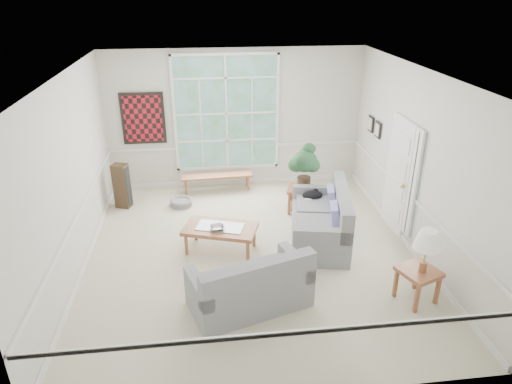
% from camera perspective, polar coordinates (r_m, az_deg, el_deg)
% --- Properties ---
extents(floor, '(5.50, 6.00, 0.01)m').
position_cam_1_polar(floor, '(7.85, -0.55, -7.65)').
color(floor, beige).
rests_on(floor, ground).
extents(ceiling, '(5.50, 6.00, 0.02)m').
position_cam_1_polar(ceiling, '(6.73, -0.66, 14.46)').
color(ceiling, white).
rests_on(ceiling, ground).
extents(wall_back, '(5.50, 0.02, 3.00)m').
position_cam_1_polar(wall_back, '(9.99, -2.55, 9.05)').
color(wall_back, silver).
rests_on(wall_back, ground).
extents(wall_front, '(5.50, 0.02, 3.00)m').
position_cam_1_polar(wall_front, '(4.55, 3.71, -11.80)').
color(wall_front, silver).
rests_on(wall_front, ground).
extents(wall_left, '(0.02, 6.00, 3.00)m').
position_cam_1_polar(wall_left, '(7.40, -22.27, 1.39)').
color(wall_left, silver).
rests_on(wall_left, ground).
extents(wall_right, '(0.02, 6.00, 3.00)m').
position_cam_1_polar(wall_right, '(7.92, 19.61, 3.33)').
color(wall_right, silver).
rests_on(wall_right, ground).
extents(window_back, '(2.30, 0.08, 2.40)m').
position_cam_1_polar(window_back, '(9.90, -3.72, 9.78)').
color(window_back, white).
rests_on(window_back, wall_back).
extents(entry_door, '(0.08, 0.90, 2.10)m').
position_cam_1_polar(entry_door, '(8.57, 17.27, 2.00)').
color(entry_door, white).
rests_on(entry_door, floor).
extents(door_sidelight, '(0.08, 0.26, 1.90)m').
position_cam_1_polar(door_sidelight, '(8.01, 19.09, 0.91)').
color(door_sidelight, white).
rests_on(door_sidelight, wall_right).
extents(wall_art, '(0.90, 0.06, 1.10)m').
position_cam_1_polar(wall_art, '(9.96, -13.92, 8.90)').
color(wall_art, '#5F0F18').
rests_on(wall_art, wall_back).
extents(wall_frame_near, '(0.04, 0.26, 0.32)m').
position_cam_1_polar(wall_frame_near, '(9.40, 14.94, 7.54)').
color(wall_frame_near, black).
rests_on(wall_frame_near, wall_right).
extents(wall_frame_far, '(0.04, 0.26, 0.32)m').
position_cam_1_polar(wall_frame_far, '(9.76, 14.12, 8.25)').
color(wall_frame_far, black).
rests_on(wall_frame_far, wall_right).
extents(loveseat_right, '(1.28, 1.97, 0.99)m').
position_cam_1_polar(loveseat_right, '(8.05, 7.96, -2.94)').
color(loveseat_right, gray).
rests_on(loveseat_right, floor).
extents(loveseat_front, '(1.82, 1.31, 0.89)m').
position_cam_1_polar(loveseat_front, '(6.47, -0.84, -10.77)').
color(loveseat_front, gray).
rests_on(loveseat_front, floor).
extents(coffee_table, '(1.36, 1.01, 0.45)m').
position_cam_1_polar(coffee_table, '(7.84, -4.44, -5.82)').
color(coffee_table, brown).
rests_on(coffee_table, floor).
extents(pewter_bowl, '(0.32, 0.32, 0.07)m').
position_cam_1_polar(pewter_bowl, '(7.64, -4.88, -4.43)').
color(pewter_bowl, gray).
rests_on(pewter_bowl, coffee_table).
extents(window_bench, '(1.56, 0.38, 0.36)m').
position_cam_1_polar(window_bench, '(10.08, -4.89, 1.16)').
color(window_bench, brown).
rests_on(window_bench, floor).
extents(end_table, '(0.63, 0.63, 0.50)m').
position_cam_1_polar(end_table, '(9.15, 5.55, -0.93)').
color(end_table, brown).
rests_on(end_table, floor).
extents(houseplant, '(0.60, 0.60, 0.91)m').
position_cam_1_polar(houseplant, '(8.89, 6.08, 3.23)').
color(houseplant, '#244E2C').
rests_on(houseplant, end_table).
extents(side_table, '(0.66, 0.66, 0.52)m').
position_cam_1_polar(side_table, '(7.06, 19.44, -10.90)').
color(side_table, brown).
rests_on(side_table, floor).
extents(table_lamp, '(0.44, 0.44, 0.65)m').
position_cam_1_polar(table_lamp, '(6.73, 20.46, -6.95)').
color(table_lamp, white).
rests_on(table_lamp, side_table).
extents(pet_bed, '(0.53, 0.53, 0.14)m').
position_cam_1_polar(pet_bed, '(9.54, -9.33, -1.28)').
color(pet_bed, slate).
rests_on(pet_bed, floor).
extents(floor_speaker, '(0.35, 0.31, 0.93)m').
position_cam_1_polar(floor_speaker, '(9.59, -16.42, 0.74)').
color(floor_speaker, '#3A2A1A').
rests_on(floor_speaker, floor).
extents(cat, '(0.47, 0.44, 0.18)m').
position_cam_1_polar(cat, '(8.57, 7.06, -0.33)').
color(cat, black).
rests_on(cat, loveseat_right).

